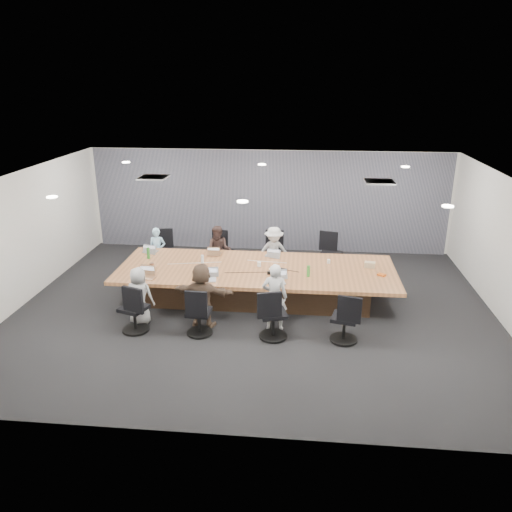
# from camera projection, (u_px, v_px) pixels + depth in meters

# --- Properties ---
(floor) EXTENTS (10.00, 8.00, 0.00)m
(floor) POSITION_uv_depth(u_px,v_px,m) (254.00, 309.00, 10.62)
(floor) COLOR black
(floor) RESTS_ON ground
(ceiling) EXTENTS (10.00, 8.00, 0.00)m
(ceiling) POSITION_uv_depth(u_px,v_px,m) (254.00, 178.00, 9.67)
(ceiling) COLOR white
(ceiling) RESTS_ON wall_back
(wall_back) EXTENTS (10.00, 0.00, 2.80)m
(wall_back) POSITION_uv_depth(u_px,v_px,m) (269.00, 201.00, 13.89)
(wall_back) COLOR silver
(wall_back) RESTS_ON ground
(wall_front) EXTENTS (10.00, 0.00, 2.80)m
(wall_front) POSITION_uv_depth(u_px,v_px,m) (222.00, 346.00, 6.40)
(wall_front) COLOR silver
(wall_front) RESTS_ON ground
(wall_left) EXTENTS (0.00, 8.00, 2.80)m
(wall_left) POSITION_uv_depth(u_px,v_px,m) (21.00, 239.00, 10.61)
(wall_left) COLOR silver
(wall_left) RESTS_ON ground
(wall_right) EXTENTS (0.00, 8.00, 2.80)m
(wall_right) POSITION_uv_depth(u_px,v_px,m) (510.00, 255.00, 9.69)
(wall_right) COLOR silver
(wall_right) RESTS_ON ground
(curtain) EXTENTS (9.80, 0.04, 2.80)m
(curtain) POSITION_uv_depth(u_px,v_px,m) (268.00, 201.00, 13.82)
(curtain) COLOR slate
(curtain) RESTS_ON ground
(conference_table) EXTENTS (6.00, 2.20, 0.74)m
(conference_table) POSITION_uv_depth(u_px,v_px,m) (256.00, 282.00, 10.95)
(conference_table) COLOR #402B1B
(conference_table) RESTS_ON ground
(chair_0) EXTENTS (0.61, 0.61, 0.77)m
(chair_0) POSITION_uv_depth(u_px,v_px,m) (162.00, 253.00, 12.79)
(chair_0) COLOR black
(chair_0) RESTS_ON ground
(chair_1) EXTENTS (0.67, 0.67, 0.80)m
(chair_1) POSITION_uv_depth(u_px,v_px,m) (222.00, 255.00, 12.64)
(chair_1) COLOR black
(chair_1) RESTS_ON ground
(chair_2) EXTENTS (0.62, 0.62, 0.84)m
(chair_2) POSITION_uv_depth(u_px,v_px,m) (275.00, 256.00, 12.51)
(chair_2) COLOR black
(chair_2) RESTS_ON ground
(chair_3) EXTENTS (0.71, 0.71, 0.86)m
(chair_3) POSITION_uv_depth(u_px,v_px,m) (331.00, 257.00, 12.38)
(chair_3) COLOR black
(chair_3) RESTS_ON ground
(chair_4) EXTENTS (0.69, 0.69, 0.81)m
(chair_4) POSITION_uv_depth(u_px,v_px,m) (134.00, 312.00, 9.56)
(chair_4) COLOR black
(chair_4) RESTS_ON ground
(chair_5) EXTENTS (0.54, 0.54, 0.77)m
(chair_5) POSITION_uv_depth(u_px,v_px,m) (199.00, 316.00, 9.45)
(chair_5) COLOR black
(chair_5) RESTS_ON ground
(chair_6) EXTENTS (0.69, 0.69, 0.83)m
(chair_6) POSITION_uv_depth(u_px,v_px,m) (273.00, 318.00, 9.31)
(chair_6) COLOR black
(chair_6) RESTS_ON ground
(chair_7) EXTENTS (0.65, 0.65, 0.80)m
(chair_7) POSITION_uv_depth(u_px,v_px,m) (344.00, 322.00, 9.20)
(chair_7) COLOR black
(chair_7) RESTS_ON ground
(person_0) EXTENTS (0.44, 0.30, 1.16)m
(person_0) POSITION_uv_depth(u_px,v_px,m) (157.00, 251.00, 12.40)
(person_0) COLOR #99CAE5
(person_0) RESTS_ON ground
(laptop_0) EXTENTS (0.37, 0.29, 0.02)m
(laptop_0) POSITION_uv_depth(u_px,v_px,m) (150.00, 251.00, 11.83)
(laptop_0) COLOR #B2B2B7
(laptop_0) RESTS_ON conference_table
(person_1) EXTENTS (0.62, 0.49, 1.26)m
(person_1) POSITION_uv_depth(u_px,v_px,m) (219.00, 251.00, 12.24)
(person_1) COLOR #3F2C28
(person_1) RESTS_ON ground
(laptop_1) EXTENTS (0.30, 0.21, 0.02)m
(laptop_1) POSITION_uv_depth(u_px,v_px,m) (215.00, 254.00, 11.68)
(laptop_1) COLOR #8C6647
(laptop_1) RESTS_ON conference_table
(person_2) EXTENTS (0.91, 0.65, 1.27)m
(person_2) POSITION_uv_depth(u_px,v_px,m) (274.00, 252.00, 12.11)
(person_2) COLOR #B8B8B8
(person_2) RESTS_ON ground
(laptop_2) EXTENTS (0.36, 0.29, 0.02)m
(laptop_2) POSITION_uv_depth(u_px,v_px,m) (272.00, 256.00, 11.56)
(laptop_2) COLOR #B2B2B7
(laptop_2) RESTS_ON conference_table
(person_4) EXTENTS (0.61, 0.42, 1.17)m
(person_4) POSITION_uv_depth(u_px,v_px,m) (139.00, 296.00, 9.83)
(person_4) COLOR #ACACAC
(person_4) RESTS_ON ground
(laptop_4) EXTENTS (0.37, 0.28, 0.02)m
(laptop_4) POSITION_uv_depth(u_px,v_px,m) (147.00, 278.00, 10.29)
(laptop_4) COLOR #8C6647
(laptop_4) RESTS_ON conference_table
(person_5) EXTENTS (1.25, 0.52, 1.31)m
(person_5) POSITION_uv_depth(u_px,v_px,m) (202.00, 295.00, 9.69)
(person_5) COLOR brown
(person_5) RESTS_ON ground
(laptop_5) EXTENTS (0.39, 0.29, 0.02)m
(laptop_5) POSITION_uv_depth(u_px,v_px,m) (207.00, 280.00, 10.17)
(laptop_5) COLOR #B2B2B7
(laptop_5) RESTS_ON conference_table
(person_6) EXTENTS (0.50, 0.34, 1.35)m
(person_6) POSITION_uv_depth(u_px,v_px,m) (275.00, 297.00, 9.55)
(person_6) COLOR #BDBDBD
(person_6) RESTS_ON ground
(laptop_6) EXTENTS (0.39, 0.31, 0.02)m
(laptop_6) POSITION_uv_depth(u_px,v_px,m) (276.00, 283.00, 10.04)
(laptop_6) COLOR #B2B2B7
(laptop_6) RESTS_ON conference_table
(bottle_green_left) EXTENTS (0.09, 0.09, 0.26)m
(bottle_green_left) POSITION_uv_depth(u_px,v_px,m) (148.00, 253.00, 11.36)
(bottle_green_left) COLOR #2F812B
(bottle_green_left) RESTS_ON conference_table
(bottle_green_right) EXTENTS (0.09, 0.09, 0.24)m
(bottle_green_right) POSITION_uv_depth(u_px,v_px,m) (308.00, 271.00, 10.33)
(bottle_green_right) COLOR #2F812B
(bottle_green_right) RESTS_ON conference_table
(bottle_clear) EXTENTS (0.07, 0.07, 0.20)m
(bottle_clear) POSITION_uv_depth(u_px,v_px,m) (202.00, 259.00, 11.04)
(bottle_clear) COLOR silver
(bottle_clear) RESTS_ON conference_table
(cup_white_far) EXTENTS (0.11, 0.11, 0.11)m
(cup_white_far) POSITION_uv_depth(u_px,v_px,m) (259.00, 264.00, 10.90)
(cup_white_far) COLOR white
(cup_white_far) RESTS_ON conference_table
(cup_white_near) EXTENTS (0.08, 0.08, 0.09)m
(cup_white_near) POSITION_uv_depth(u_px,v_px,m) (329.00, 261.00, 11.10)
(cup_white_near) COLOR white
(cup_white_near) RESTS_ON conference_table
(mug_brown) EXTENTS (0.12, 0.12, 0.12)m
(mug_brown) POSITION_uv_depth(u_px,v_px,m) (152.00, 266.00, 10.80)
(mug_brown) COLOR brown
(mug_brown) RESTS_ON conference_table
(mic_left) EXTENTS (0.19, 0.16, 0.03)m
(mic_left) POSITION_uv_depth(u_px,v_px,m) (208.00, 275.00, 10.38)
(mic_left) COLOR black
(mic_left) RESTS_ON conference_table
(mic_right) EXTENTS (0.17, 0.14, 0.03)m
(mic_right) POSITION_uv_depth(u_px,v_px,m) (283.00, 270.00, 10.70)
(mic_right) COLOR black
(mic_right) RESTS_ON conference_table
(stapler) EXTENTS (0.18, 0.10, 0.07)m
(stapler) POSITION_uv_depth(u_px,v_px,m) (271.00, 273.00, 10.49)
(stapler) COLOR black
(stapler) RESTS_ON conference_table
(canvas_bag) EXTENTS (0.25, 0.18, 0.12)m
(canvas_bag) POSITION_uv_depth(u_px,v_px,m) (370.00, 265.00, 10.84)
(canvas_bag) COLOR tan
(canvas_bag) RESTS_ON conference_table
(snack_packet) EXTENTS (0.20, 0.18, 0.04)m
(snack_packet) POSITION_uv_depth(u_px,v_px,m) (382.00, 275.00, 10.41)
(snack_packet) COLOR #C55113
(snack_packet) RESTS_ON conference_table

